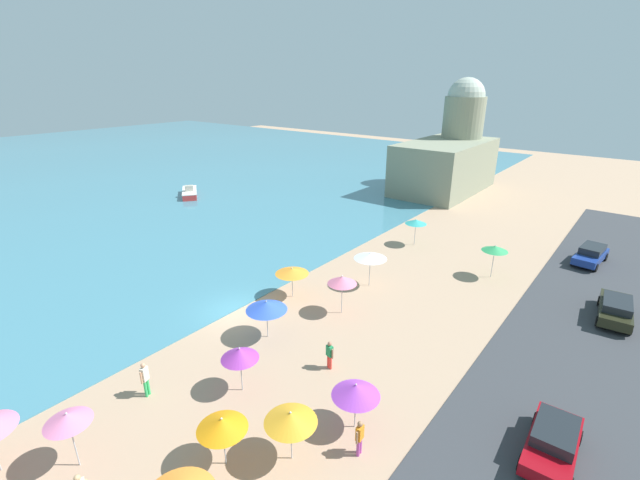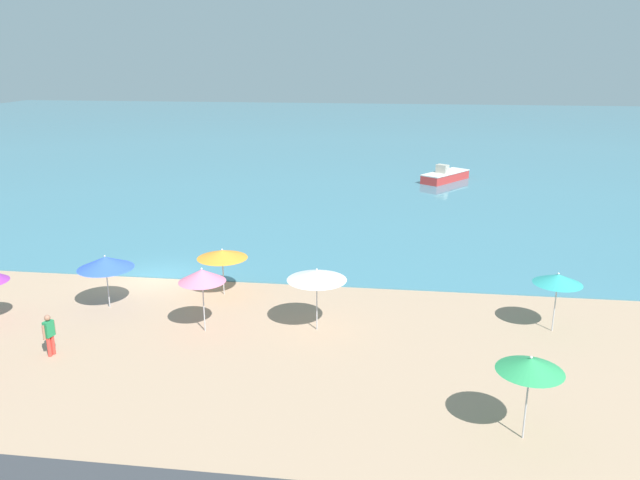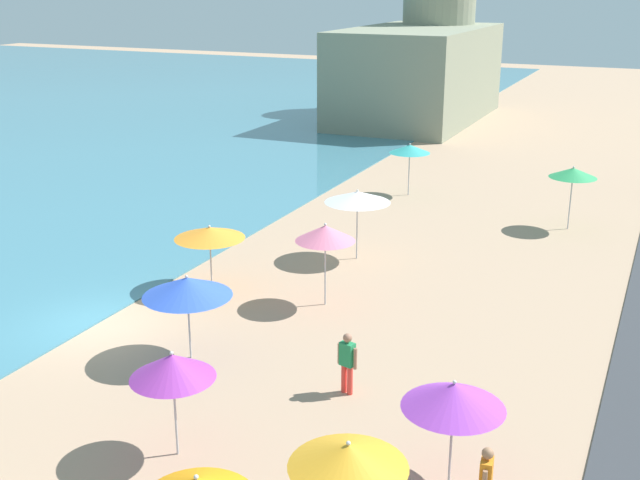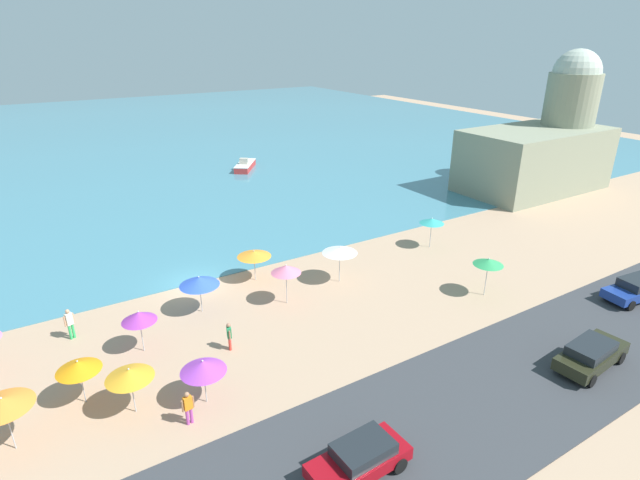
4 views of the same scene
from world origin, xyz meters
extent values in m
plane|color=tan|center=(0.00, 0.00, 0.00)|extent=(160.00, 160.00, 0.00)
cube|color=teal|center=(0.00, 55.00, 0.03)|extent=(150.00, 110.00, 0.05)
cube|color=#35383C|center=(0.00, -18.00, 0.03)|extent=(80.00, 8.00, 0.06)
cylinder|color=#B2B2B7|center=(-7.92, -8.63, 0.90)|extent=(0.05, 0.05, 1.80)
cone|color=orange|center=(-7.92, -8.63, 1.97)|extent=(1.95, 1.95, 0.45)
sphere|color=silver|center=(-7.92, -8.63, 2.23)|extent=(0.08, 0.08, 0.08)
cylinder|color=#B2B2B7|center=(3.81, -1.60, 0.90)|extent=(0.05, 0.05, 1.79)
cone|color=orange|center=(3.81, -1.60, 1.93)|extent=(2.28, 2.28, 0.37)
sphere|color=silver|center=(3.81, -1.60, 2.14)|extent=(0.08, 0.08, 0.08)
cylinder|color=#B2B2B7|center=(-0.69, -3.71, 0.92)|extent=(0.05, 0.05, 1.83)
cone|color=blue|center=(-0.69, -3.71, 2.04)|extent=(2.36, 2.36, 0.51)
sphere|color=silver|center=(-0.69, -3.71, 2.32)|extent=(0.08, 0.08, 0.08)
cylinder|color=#B2B2B7|center=(8.54, -4.80, 1.08)|extent=(0.05, 0.05, 2.16)
cone|color=silver|center=(8.54, -4.80, 2.31)|extent=(2.35, 2.35, 0.39)
sphere|color=silver|center=(8.54, -4.80, 2.53)|extent=(0.08, 0.08, 0.08)
cylinder|color=#B2B2B7|center=(17.81, -3.69, 1.02)|extent=(0.05, 0.05, 2.05)
cone|color=teal|center=(17.81, -3.69, 2.19)|extent=(1.89, 1.89, 0.38)
sphere|color=silver|center=(17.81, -3.69, 2.41)|extent=(0.08, 0.08, 0.08)
cylinder|color=#B2B2B7|center=(4.15, -5.50, 1.07)|extent=(0.05, 0.05, 2.13)
cone|color=pink|center=(4.15, -5.50, 2.33)|extent=(1.84, 1.84, 0.49)
sphere|color=silver|center=(4.15, -5.50, 2.61)|extent=(0.08, 0.08, 0.08)
cylinder|color=#B2B2B7|center=(15.38, -11.26, 1.09)|extent=(0.05, 0.05, 2.19)
cone|color=#2F9A57|center=(15.38, -11.26, 2.33)|extent=(1.88, 1.88, 0.39)
sphere|color=silver|center=(15.38, -11.26, 2.56)|extent=(0.08, 0.08, 0.08)
cylinder|color=#B2B2B7|center=(-10.77, -10.10, 1.09)|extent=(0.05, 0.05, 2.17)
cone|color=orange|center=(-10.77, -10.10, 2.31)|extent=(2.30, 2.30, 0.38)
sphere|color=silver|center=(-10.77, -10.10, 2.53)|extent=(0.08, 0.08, 0.08)
cylinder|color=#B2B2B7|center=(-4.67, -5.97, 0.93)|extent=(0.05, 0.05, 1.87)
cone|color=purple|center=(-4.67, -5.97, 2.08)|extent=(1.80, 1.80, 0.53)
sphere|color=silver|center=(-4.67, -5.97, 2.38)|extent=(0.08, 0.08, 0.08)
cylinder|color=#B2B2B7|center=(-6.13, -10.48, 0.94)|extent=(0.05, 0.05, 1.88)
cone|color=gold|center=(-6.13, -10.48, 2.05)|extent=(2.07, 2.07, 0.42)
sphere|color=silver|center=(-6.13, -10.48, 2.29)|extent=(0.08, 0.08, 0.08)
cylinder|color=#B2B2B7|center=(-3.23, -11.51, 0.86)|extent=(0.05, 0.05, 1.73)
cone|color=purple|center=(-3.23, -11.51, 1.94)|extent=(2.06, 2.06, 0.53)
sphere|color=silver|center=(-3.23, -11.51, 2.23)|extent=(0.08, 0.08, 0.08)
cylinder|color=#AC439F|center=(-4.41, -12.46, 0.39)|extent=(0.14, 0.14, 0.79)
cylinder|color=#AC439F|center=(-4.23, -12.44, 0.39)|extent=(0.14, 0.14, 0.79)
cube|color=orange|center=(-4.32, -12.45, 1.10)|extent=(0.38, 0.26, 0.62)
sphere|color=#A27251|center=(-4.32, -12.45, 1.54)|extent=(0.22, 0.22, 0.22)
cylinder|color=#A27251|center=(-4.56, -12.48, 1.05)|extent=(0.09, 0.09, 0.56)
cylinder|color=#A27251|center=(-4.08, -12.43, 1.05)|extent=(0.09, 0.09, 0.56)
cylinder|color=#EB3C33|center=(-0.72, -8.16, 0.38)|extent=(0.14, 0.14, 0.75)
cylinder|color=#EB3C33|center=(-0.77, -8.34, 0.38)|extent=(0.14, 0.14, 0.75)
cube|color=#22864D|center=(-0.74, -8.25, 1.05)|extent=(0.30, 0.40, 0.60)
sphere|color=#9E6C54|center=(-0.74, -8.25, 1.48)|extent=(0.22, 0.22, 0.22)
cylinder|color=#9E6C54|center=(-0.68, -8.02, 1.00)|extent=(0.09, 0.09, 0.54)
cylinder|color=#9E6C54|center=(-0.80, -8.48, 1.00)|extent=(0.09, 0.09, 0.54)
cylinder|color=#2FAF5C|center=(-7.63, -2.70, 0.44)|extent=(0.14, 0.14, 0.88)
cylinder|color=#2FAF5C|center=(-7.80, -2.77, 0.44)|extent=(0.14, 0.14, 0.88)
cube|color=beige|center=(-7.71, -2.74, 1.23)|extent=(0.42, 0.34, 0.70)
sphere|color=tan|center=(-7.71, -2.74, 1.70)|extent=(0.22, 0.22, 0.22)
cylinder|color=tan|center=(-7.49, -2.65, 1.18)|extent=(0.09, 0.09, 0.63)
cylinder|color=tan|center=(-7.94, -2.82, 1.18)|extent=(0.09, 0.09, 0.63)
cube|color=navy|center=(22.82, -16.65, 0.66)|extent=(4.44, 2.14, 0.56)
cube|color=#1E2328|center=(23.03, -16.68, 1.21)|extent=(2.54, 1.74, 0.55)
cylinder|color=black|center=(21.29, -17.28, 0.38)|extent=(0.66, 0.29, 0.64)
cylinder|color=black|center=(21.46, -15.71, 0.38)|extent=(0.66, 0.29, 0.64)
cylinder|color=black|center=(24.35, -16.02, 0.38)|extent=(0.66, 0.29, 0.64)
cube|color=black|center=(13.98, -19.20, 0.69)|extent=(4.51, 2.10, 0.62)
cube|color=#1E2328|center=(13.76, -19.22, 1.24)|extent=(2.57, 1.72, 0.47)
cylinder|color=black|center=(15.38, -18.26, 0.38)|extent=(0.66, 0.28, 0.64)
cylinder|color=black|center=(15.53, -19.87, 0.38)|extent=(0.66, 0.28, 0.64)
cylinder|color=black|center=(12.42, -18.53, 0.38)|extent=(0.66, 0.28, 0.64)
cylinder|color=black|center=(12.57, -20.14, 0.38)|extent=(0.66, 0.28, 0.64)
cube|color=maroon|center=(0.25, -18.46, 0.66)|extent=(4.02, 1.86, 0.55)
cube|color=#1E2328|center=(0.45, -18.46, 1.18)|extent=(2.27, 1.59, 0.49)
cylinder|color=black|center=(-1.13, -17.72, 0.38)|extent=(0.65, 0.25, 0.64)
cylinder|color=black|center=(1.62, -19.21, 0.38)|extent=(0.65, 0.25, 0.64)
cylinder|color=black|center=(1.56, -17.61, 0.38)|extent=(0.65, 0.25, 0.64)
cube|color=#C13432|center=(15.35, 26.12, 0.40)|extent=(4.28, 5.04, 0.69)
cube|color=#C13432|center=(16.94, 28.32, 0.47)|extent=(1.00, 0.89, 0.42)
cube|color=silver|center=(15.35, 26.12, 0.78)|extent=(4.34, 5.08, 0.08)
cube|color=#B2AD9E|center=(15.05, 25.71, 1.13)|extent=(1.14, 1.06, 0.78)
cube|color=gray|center=(38.00, 2.42, 3.20)|extent=(15.76, 8.38, 6.39)
cylinder|color=gray|center=(42.72, 2.42, 5.85)|extent=(5.33, 5.33, 11.70)
sphere|color=#ACB7A7|center=(42.72, 2.42, 11.70)|extent=(4.79, 4.79, 4.79)
camera|label=1|loc=(-15.40, -19.27, 14.14)|focal=24.00mm
camera|label=2|loc=(11.66, -27.34, 10.58)|focal=35.00mm
camera|label=3|loc=(-16.94, -14.84, 9.68)|focal=45.00mm
camera|label=4|loc=(-8.40, -29.66, 15.54)|focal=28.00mm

